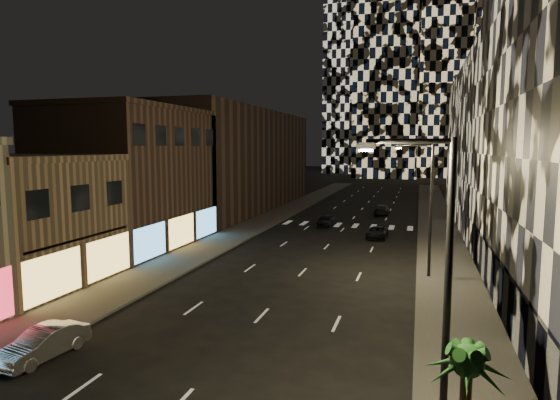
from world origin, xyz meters
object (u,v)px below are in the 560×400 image
Objects in this scene: car_silver_parked at (43,343)px; car_dark_midlane at (325,220)px; streetlight_near at (438,282)px; car_dark_rightlane at (377,233)px; streetlight_far at (427,200)px; car_dark_oncoming at (382,210)px; palm_tree at (467,374)px.

car_silver_parked reaches higher than car_dark_midlane.
streetlight_near is 2.25× the size of car_dark_rightlane.
streetlight_far is at bearing -70.31° from car_dark_rightlane.
streetlight_near is at bearing -81.07° from car_dark_rightlane.
car_silver_parked is 32.62m from car_dark_rightlane.
car_dark_midlane is at bearing 63.57° from car_dark_oncoming.
streetlight_far is (0.00, 20.00, 0.00)m from streetlight_near.
palm_tree is (0.65, -21.45, -1.73)m from streetlight_far.
streetlight_far is 23.82m from car_silver_parked.
car_silver_parked is at bearing 166.02° from palm_tree.
palm_tree is (0.65, -1.45, -1.73)m from streetlight_near.
streetlight_near is 2.27× the size of car_silver_parked.
car_dark_midlane is (-10.59, 18.85, -4.71)m from streetlight_far.
car_dark_midlane is 0.83× the size of car_dark_oncoming.
streetlight_near is at bearing -2.26° from car_silver_parked.
car_dark_midlane is (-10.59, 38.85, -4.71)m from streetlight_near.
streetlight_far reaches higher than palm_tree.
streetlight_near is 50.19m from car_dark_oncoming.
palm_tree reaches higher than car_silver_parked.
car_silver_parked is 0.87× the size of car_dark_oncoming.
palm_tree reaches higher than car_dark_rightlane.
car_dark_midlane is 0.89× the size of palm_tree.
car_silver_parked is 0.94× the size of palm_tree.
streetlight_near reaches higher than palm_tree.
streetlight_far is at bearing 90.00° from streetlight_near.
car_dark_oncoming is at bearing 65.38° from car_dark_midlane.
car_silver_parked is 0.99× the size of car_dark_rightlane.
car_dark_oncoming is at bearing 84.72° from car_silver_parked.
palm_tree is at bearing -6.80° from car_silver_parked.
streetlight_far is 2.25× the size of car_dark_rightlane.
streetlight_near is at bearing 96.15° from car_dark_oncoming.
car_dark_oncoming reaches higher than car_dark_rightlane.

